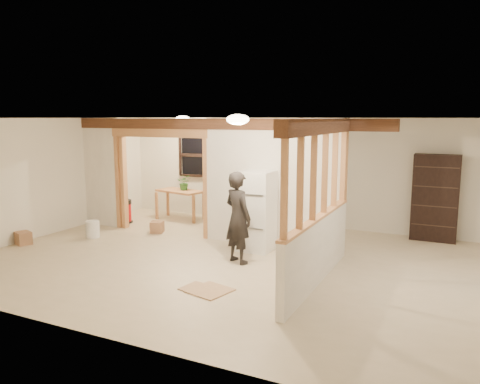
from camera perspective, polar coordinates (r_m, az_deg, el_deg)
The scene contains 28 objects.
floor at distance 8.34m, azimuth -0.62°, elevation -8.48°, with size 9.00×6.50×0.01m, color #C8B495.
ceiling at distance 7.95m, azimuth -0.65°, elevation 9.00°, with size 9.00×6.50×0.01m, color white.
wall_back at distance 11.03m, azimuth 6.86°, elevation 2.46°, with size 9.00×0.01×2.50m, color silver.
wall_front at distance 5.39m, azimuth -16.17°, elevation -4.83°, with size 9.00×0.01×2.50m, color silver.
wall_left at distance 10.80m, azimuth -22.58°, elevation 1.68°, with size 0.01×6.50×2.50m, color silver.
partition_left_stub at distance 11.32m, azimuth -16.54°, elevation 2.32°, with size 0.90×0.12×2.50m, color white.
partition_center at distance 9.05m, azimuth 3.87°, elevation 1.06°, with size 2.80×0.12×2.50m, color white.
doorway_frame at distance 10.31m, azimuth -9.68°, elevation 1.09°, with size 2.46×0.14×2.20m, color tan.
header_beam_back at distance 9.47m, azimuth -2.88°, elevation 8.28°, with size 7.00×0.18×0.22m, color #56311D.
header_beam_right at distance 7.00m, azimuth 9.81°, elevation 7.88°, with size 0.18×3.30×0.22m, color #56311D.
pony_wall at distance 7.28m, azimuth 9.41°, elevation -7.08°, with size 0.12×3.20×1.00m, color white.
stud_partition at distance 7.05m, azimuth 9.65°, elevation 2.02°, with size 0.14×3.20×1.32m, color tan.
window_back at distance 12.02m, azimuth -5.09°, elevation 4.47°, with size 1.12×0.10×1.10m, color black.
ceiling_dome_main at distance 7.37m, azimuth -0.27°, elevation 8.84°, with size 0.36×0.36×0.16m, color #FFEABF.
ceiling_dome_util at distance 11.18m, azimuth -7.01°, elevation 8.86°, with size 0.32×0.32×0.14m, color #FFEABF.
hanging_bulb at distance 10.33m, azimuth -6.72°, elevation 7.19°, with size 0.07×0.07×0.07m, color #FFD88C.
refrigerator at distance 8.86m, azimuth 2.02°, elevation -2.31°, with size 0.63×0.61×1.52m, color white.
woman at distance 8.09m, azimuth -0.26°, elevation -3.11°, with size 0.59×0.38×1.61m, color black.
work_table at distance 11.70m, azimuth -7.29°, elevation -1.54°, with size 1.17×0.58×0.74m, color tan.
potted_plant at distance 11.59m, azimuth -6.79°, elevation 1.17°, with size 0.34×0.30×0.38m, color #296729.
shop_vac at distance 11.54m, azimuth -14.05°, elevation -2.30°, with size 0.44×0.44×0.57m, color #B50B0C.
bookshelf at distance 10.30m, azimuth 22.69°, elevation -0.68°, with size 0.89×0.30×1.78m, color black.
bucket at distance 10.35m, azimuth -17.52°, elevation -4.36°, with size 0.28×0.28×0.36m, color silver.
box_util_a at distance 11.05m, azimuth -2.81°, elevation -3.29°, with size 0.34×0.29×0.29m, color #9B6C4B.
box_util_b at distance 10.48m, azimuth -10.07°, elevation -4.21°, with size 0.27×0.27×0.25m, color #9B6C4B.
box_front at distance 10.33m, azimuth -24.90°, elevation -5.12°, with size 0.31×0.25×0.25m, color #9B6C4B.
floor_panel_near at distance 6.99m, azimuth -3.70°, elevation -11.90°, with size 0.55×0.55×0.02m, color tan.
floor_panel_far at distance 7.08m, azimuth -4.93°, elevation -11.67°, with size 0.52×0.41×0.02m, color tan.
Camera 1 is at (3.52, -7.13, 2.51)m, focal length 35.00 mm.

